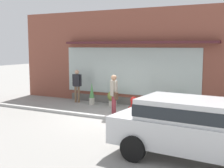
{
  "coord_description": "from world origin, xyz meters",
  "views": [
    {
      "loc": [
        5.82,
        -10.78,
        2.95
      ],
      "look_at": [
        -0.43,
        1.2,
        1.25
      ],
      "focal_mm": 48.59,
      "sensor_mm": 36.0,
      "label": 1
    }
  ],
  "objects_px": {
    "potted_plant_trailing_edge": "(92,94)",
    "pedestrian_passerby": "(77,83)",
    "pedestrian_with_handbag": "(114,92)",
    "parked_car_silver": "(193,126)",
    "fire_hydrant": "(134,107)",
    "potted_plant_window_right": "(113,98)",
    "potted_plant_window_left": "(172,103)"
  },
  "relations": [
    {
      "from": "pedestrian_with_handbag",
      "to": "potted_plant_trailing_edge",
      "type": "bearing_deg",
      "value": -177.39
    },
    {
      "from": "potted_plant_trailing_edge",
      "to": "potted_plant_window_left",
      "type": "height_order",
      "value": "potted_plant_trailing_edge"
    },
    {
      "from": "pedestrian_with_handbag",
      "to": "parked_car_silver",
      "type": "xyz_separation_m",
      "value": [
        4.08,
        -3.48,
        -0.12
      ]
    },
    {
      "from": "pedestrian_with_handbag",
      "to": "potted_plant_trailing_edge",
      "type": "distance_m",
      "value": 2.79
    },
    {
      "from": "fire_hydrant",
      "to": "pedestrian_with_handbag",
      "type": "relative_size",
      "value": 0.49
    },
    {
      "from": "parked_car_silver",
      "to": "pedestrian_passerby",
      "type": "bearing_deg",
      "value": 146.83
    },
    {
      "from": "parked_car_silver",
      "to": "potted_plant_trailing_edge",
      "type": "distance_m",
      "value": 8.11
    },
    {
      "from": "pedestrian_with_handbag",
      "to": "potted_plant_trailing_edge",
      "type": "xyz_separation_m",
      "value": [
        -2.14,
        1.72,
        -0.51
      ]
    },
    {
      "from": "fire_hydrant",
      "to": "potted_plant_window_right",
      "type": "height_order",
      "value": "fire_hydrant"
    },
    {
      "from": "pedestrian_passerby",
      "to": "potted_plant_window_right",
      "type": "bearing_deg",
      "value": -12.7
    },
    {
      "from": "pedestrian_passerby",
      "to": "parked_car_silver",
      "type": "xyz_separation_m",
      "value": [
        7.23,
        -5.39,
        -0.1
      ]
    },
    {
      "from": "potted_plant_window_left",
      "to": "potted_plant_window_right",
      "type": "bearing_deg",
      "value": 178.69
    },
    {
      "from": "potted_plant_trailing_edge",
      "to": "pedestrian_with_handbag",
      "type": "bearing_deg",
      "value": -38.82
    },
    {
      "from": "fire_hydrant",
      "to": "parked_car_silver",
      "type": "distance_m",
      "value": 5.01
    },
    {
      "from": "parked_car_silver",
      "to": "potted_plant_window_left",
      "type": "xyz_separation_m",
      "value": [
        -2.12,
        5.26,
        -0.47
      ]
    },
    {
      "from": "pedestrian_with_handbag",
      "to": "fire_hydrant",
      "type": "bearing_deg",
      "value": 59.93
    },
    {
      "from": "pedestrian_passerby",
      "to": "potted_plant_window_right",
      "type": "xyz_separation_m",
      "value": [
        2.14,
        -0.07,
        -0.59
      ]
    },
    {
      "from": "fire_hydrant",
      "to": "pedestrian_with_handbag",
      "type": "xyz_separation_m",
      "value": [
        -0.79,
        -0.26,
        0.6
      ]
    },
    {
      "from": "pedestrian_with_handbag",
      "to": "potted_plant_window_left",
      "type": "xyz_separation_m",
      "value": [
        1.96,
        1.78,
        -0.59
      ]
    },
    {
      "from": "parked_car_silver",
      "to": "potted_plant_window_right",
      "type": "bearing_deg",
      "value": 137.25
    },
    {
      "from": "fire_hydrant",
      "to": "pedestrian_passerby",
      "type": "distance_m",
      "value": 4.31
    },
    {
      "from": "parked_car_silver",
      "to": "potted_plant_window_right",
      "type": "distance_m",
      "value": 7.38
    },
    {
      "from": "pedestrian_passerby",
      "to": "parked_car_silver",
      "type": "distance_m",
      "value": 9.02
    },
    {
      "from": "pedestrian_passerby",
      "to": "potted_plant_trailing_edge",
      "type": "xyz_separation_m",
      "value": [
        1.02,
        -0.19,
        -0.49
      ]
    },
    {
      "from": "pedestrian_passerby",
      "to": "potted_plant_window_left",
      "type": "height_order",
      "value": "pedestrian_passerby"
    },
    {
      "from": "pedestrian_passerby",
      "to": "parked_car_silver",
      "type": "height_order",
      "value": "pedestrian_passerby"
    },
    {
      "from": "pedestrian_with_handbag",
      "to": "potted_plant_window_left",
      "type": "bearing_deg",
      "value": 83.64
    },
    {
      "from": "pedestrian_passerby",
      "to": "potted_plant_trailing_edge",
      "type": "height_order",
      "value": "pedestrian_passerby"
    },
    {
      "from": "potted_plant_window_left",
      "to": "fire_hydrant",
      "type": "bearing_deg",
      "value": -127.73
    },
    {
      "from": "fire_hydrant",
      "to": "potted_plant_window_right",
      "type": "bearing_deg",
      "value": 138.73
    },
    {
      "from": "pedestrian_with_handbag",
      "to": "potted_plant_window_right",
      "type": "height_order",
      "value": "pedestrian_with_handbag"
    },
    {
      "from": "potted_plant_trailing_edge",
      "to": "pedestrian_passerby",
      "type": "bearing_deg",
      "value": 169.32
    }
  ]
}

